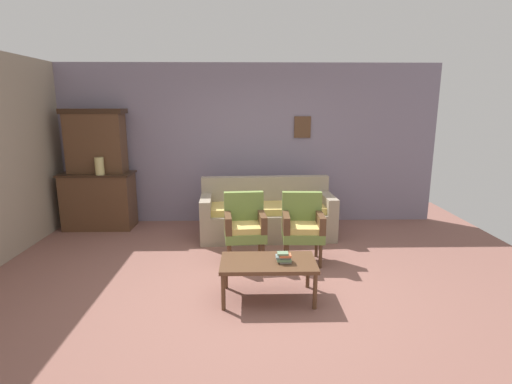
% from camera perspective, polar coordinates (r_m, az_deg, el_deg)
% --- Properties ---
extents(ground_plane, '(7.68, 7.68, 0.00)m').
position_cam_1_polar(ground_plane, '(4.60, -0.73, -13.47)').
color(ground_plane, '#84564C').
extents(wall_back_with_decor, '(6.40, 0.09, 2.70)m').
position_cam_1_polar(wall_back_with_decor, '(6.80, -0.93, 6.90)').
color(wall_back_with_decor, gray).
rests_on(wall_back_with_decor, ground).
extents(side_cabinet, '(1.16, 0.55, 0.93)m').
position_cam_1_polar(side_cabinet, '(7.02, -21.80, -1.14)').
color(side_cabinet, brown).
rests_on(side_cabinet, ground).
extents(cabinet_upper_hutch, '(0.99, 0.38, 1.03)m').
position_cam_1_polar(cabinet_upper_hutch, '(6.95, -22.23, 6.93)').
color(cabinet_upper_hutch, brown).
rests_on(cabinet_upper_hutch, side_cabinet).
extents(vase_on_cabinet, '(0.14, 0.14, 0.28)m').
position_cam_1_polar(vase_on_cabinet, '(6.71, -21.77, 3.52)').
color(vase_on_cabinet, '#CABC77').
rests_on(vase_on_cabinet, side_cabinet).
extents(floral_couch, '(2.08, 0.91, 0.90)m').
position_cam_1_polar(floral_couch, '(6.15, 1.60, -3.46)').
color(floral_couch, gray).
rests_on(floral_couch, ground).
extents(armchair_near_couch_end, '(0.56, 0.53, 0.90)m').
position_cam_1_polar(armchair_near_couch_end, '(5.12, -1.64, -4.72)').
color(armchair_near_couch_end, olive).
rests_on(armchair_near_couch_end, ground).
extents(armchair_near_cabinet, '(0.54, 0.51, 0.90)m').
position_cam_1_polar(armchair_near_cabinet, '(5.15, 6.77, -4.70)').
color(armchair_near_cabinet, olive).
rests_on(armchair_near_cabinet, ground).
extents(coffee_table, '(1.00, 0.56, 0.42)m').
position_cam_1_polar(coffee_table, '(4.19, 1.78, -10.53)').
color(coffee_table, brown).
rests_on(coffee_table, ground).
extents(book_stack_on_table, '(0.16, 0.13, 0.11)m').
position_cam_1_polar(book_stack_on_table, '(4.13, 4.10, -9.47)').
color(book_stack_on_table, '#9B968F').
rests_on(book_stack_on_table, coffee_table).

